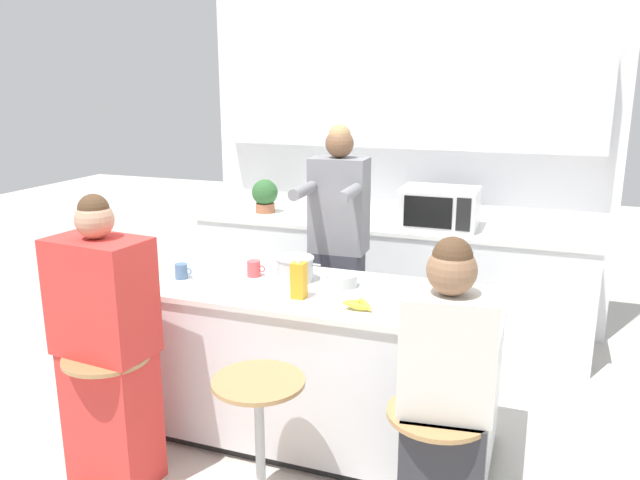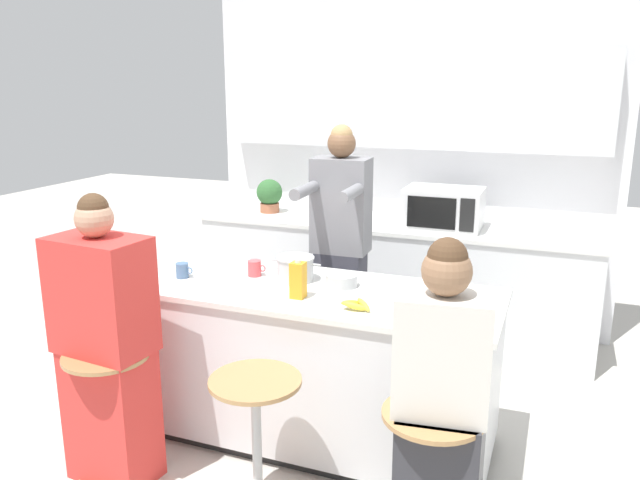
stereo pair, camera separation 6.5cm
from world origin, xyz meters
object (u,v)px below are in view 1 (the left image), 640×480
(banana_bunch, at_px, (358,304))
(person_cooking, at_px, (338,259))
(person_seated_near, at_px, (443,421))
(microwave, at_px, (439,208))
(fruit_bowl, at_px, (342,280))
(coffee_cup_near, at_px, (181,271))
(kitchen_island, at_px, (315,364))
(potted_plant, at_px, (265,195))
(coffee_cup_far, at_px, (254,269))
(cooking_pot, at_px, (295,269))
(bar_stool_leftmost, at_px, (111,410))
(juice_carton, at_px, (299,280))
(bar_stool_rightmost, at_px, (435,475))
(bar_stool_center, at_px, (260,438))
(person_wrapped_blanket, at_px, (107,352))

(banana_bunch, bearing_deg, person_cooking, 113.94)
(person_seated_near, bearing_deg, microwave, 93.49)
(fruit_bowl, xyz_separation_m, coffee_cup_near, (-0.88, -0.18, 0.01))
(kitchen_island, relative_size, potted_plant, 7.19)
(banana_bunch, bearing_deg, coffee_cup_far, 156.77)
(microwave, height_order, potted_plant, microwave)
(cooking_pot, height_order, banana_bunch, cooking_pot)
(bar_stool_leftmost, distance_m, cooking_pot, 1.18)
(coffee_cup_near, bearing_deg, cooking_pot, 16.95)
(kitchen_island, height_order, microwave, microwave)
(person_seated_near, height_order, juice_carton, person_seated_near)
(bar_stool_leftmost, xyz_separation_m, bar_stool_rightmost, (1.58, 0.03, 0.00))
(kitchen_island, bearing_deg, cooking_pot, 148.04)
(person_seated_near, distance_m, coffee_cup_far, 1.47)
(banana_bunch, relative_size, microwave, 0.30)
(person_seated_near, bearing_deg, kitchen_island, 132.21)
(coffee_cup_near, xyz_separation_m, coffee_cup_far, (0.36, 0.18, 0.00))
(person_seated_near, xyz_separation_m, coffee_cup_far, (-1.21, 0.79, 0.28))
(person_seated_near, height_order, coffee_cup_near, person_seated_near)
(person_seated_near, bearing_deg, coffee_cup_far, 140.04)
(potted_plant, bearing_deg, cooking_pot, -59.70)
(microwave, bearing_deg, potted_plant, 178.24)
(coffee_cup_far, distance_m, potted_plant, 1.69)
(bar_stool_rightmost, xyz_separation_m, person_seated_near, (0.02, 0.01, 0.24))
(fruit_bowl, xyz_separation_m, coffee_cup_far, (-0.52, -0.01, 0.01))
(bar_stool_center, bearing_deg, person_seated_near, 0.68)
(person_cooking, height_order, person_wrapped_blanket, person_cooking)
(kitchen_island, relative_size, bar_stool_rightmost, 2.84)
(bar_stool_center, height_order, juice_carton, juice_carton)
(person_seated_near, xyz_separation_m, juice_carton, (-0.83, 0.54, 0.33))
(kitchen_island, relative_size, juice_carton, 9.69)
(kitchen_island, height_order, person_wrapped_blanket, person_wrapped_blanket)
(person_cooking, relative_size, banana_bunch, 10.11)
(person_wrapped_blanket, height_order, person_seated_near, person_wrapped_blanket)
(bar_stool_leftmost, height_order, banana_bunch, banana_bunch)
(bar_stool_center, height_order, potted_plant, potted_plant)
(fruit_bowl, bearing_deg, coffee_cup_near, -168.18)
(microwave, relative_size, potted_plant, 2.03)
(microwave, bearing_deg, bar_stool_center, -99.48)
(person_cooking, distance_m, cooking_pot, 0.62)
(potted_plant, bearing_deg, person_wrapped_blanket, -84.11)
(microwave, distance_m, potted_plant, 1.44)
(microwave, bearing_deg, coffee_cup_near, -124.32)
(coffee_cup_far, distance_m, banana_bunch, 0.77)
(coffee_cup_far, xyz_separation_m, juice_carton, (0.38, -0.25, 0.05))
(person_wrapped_blanket, xyz_separation_m, person_seated_near, (1.62, 0.00, -0.04))
(juice_carton, relative_size, potted_plant, 0.74)
(person_wrapped_blanket, bearing_deg, fruit_bowl, 45.92)
(coffee_cup_far, xyz_separation_m, potted_plant, (-0.65, 1.55, 0.12))
(cooking_pot, height_order, potted_plant, potted_plant)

